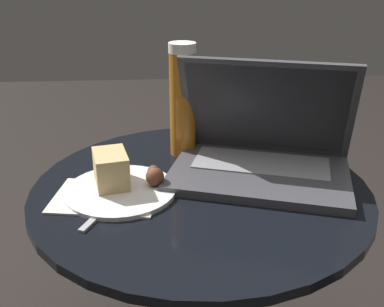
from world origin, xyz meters
TOP-DOWN VIEW (x-y plane):
  - table at (0.00, 0.00)m, footprint 0.68×0.68m
  - napkin at (-0.19, -0.04)m, footprint 0.22×0.17m
  - laptop at (0.13, 0.05)m, footprint 0.42×0.34m
  - beer_glass at (-0.03, 0.17)m, footprint 0.06×0.06m
  - snack_plate at (-0.16, -0.01)m, footprint 0.22×0.22m
  - fork at (-0.17, -0.06)m, footprint 0.09×0.17m

SIDE VIEW (x-z plane):
  - table at x=0.00m, z-range 0.12..0.65m
  - napkin at x=-0.19m, z-range 0.53..0.53m
  - fork at x=-0.17m, z-range 0.53..0.53m
  - snack_plate at x=-0.16m, z-range 0.51..0.59m
  - laptop at x=0.13m, z-range 0.46..0.70m
  - beer_glass at x=-0.03m, z-range 0.53..0.79m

